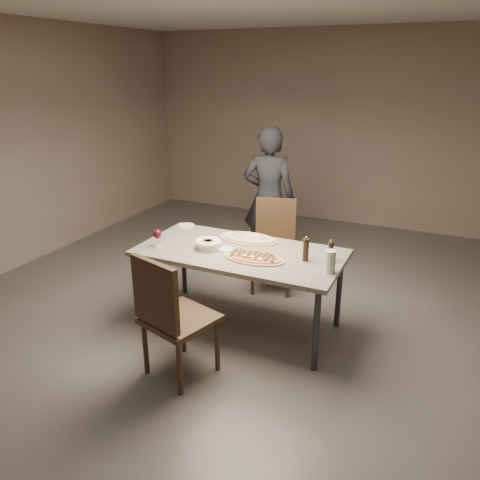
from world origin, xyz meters
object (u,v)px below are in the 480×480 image
at_px(bread_basket, 208,243).
at_px(pepper_mill_left, 306,249).
at_px(chair_far, 274,239).
at_px(diner, 269,199).
at_px(chair_near, 170,312).
at_px(zucchini_pizza, 253,257).
at_px(ham_pizza, 248,238).
at_px(dining_table, 240,257).
at_px(carafe, 330,262).

distance_m(bread_basket, pepper_mill_left, 0.87).
distance_m(chair_far, diner, 0.63).
distance_m(chair_near, chair_far, 1.87).
bearing_deg(pepper_mill_left, diner, 122.09).
height_order(chair_far, diner, diner).
height_order(zucchini_pizza, chair_near, chair_near).
relative_size(ham_pizza, bread_basket, 2.46).
xyz_separation_m(dining_table, bread_basket, (-0.28, -0.07, 0.11)).
bearing_deg(carafe, chair_far, 129.01).
height_order(bread_basket, diner, diner).
xyz_separation_m(zucchini_pizza, carafe, (0.65, -0.00, 0.07)).
bearing_deg(chair_near, carafe, 55.78).
xyz_separation_m(pepper_mill_left, chair_near, (-0.74, -0.94, -0.28)).
height_order(dining_table, pepper_mill_left, pepper_mill_left).
bearing_deg(carafe, ham_pizza, 155.37).
relative_size(chair_far, diner, 0.57).
bearing_deg(pepper_mill_left, chair_near, -127.91).
bearing_deg(carafe, bread_basket, 177.48).
height_order(carafe, diner, diner).
bearing_deg(diner, pepper_mill_left, 112.85).
bearing_deg(bread_basket, chair_near, -81.17).
relative_size(zucchini_pizza, ham_pizza, 0.95).
bearing_deg(chair_near, pepper_mill_left, 68.57).
xyz_separation_m(bread_basket, chair_far, (0.25, 1.02, -0.26)).
height_order(dining_table, bread_basket, bread_basket).
height_order(ham_pizza, carafe, carafe).
relative_size(pepper_mill_left, carafe, 1.19).
xyz_separation_m(ham_pizza, chair_near, (-0.10, -1.20, -0.20)).
bearing_deg(chair_far, diner, -75.87).
bearing_deg(dining_table, chair_far, 91.92).
relative_size(bread_basket, pepper_mill_left, 1.07).
xyz_separation_m(ham_pizza, bread_basket, (-0.23, -0.35, 0.03)).
bearing_deg(dining_table, pepper_mill_left, 2.28).
relative_size(dining_table, diner, 1.08).
bearing_deg(zucchini_pizza, pepper_mill_left, 14.84).
xyz_separation_m(ham_pizza, chair_far, (0.02, 0.66, -0.23)).
bearing_deg(ham_pizza, diner, 83.75).
bearing_deg(dining_table, chair_near, -99.02).
relative_size(dining_table, chair_far, 1.88).
bearing_deg(pepper_mill_left, dining_table, -177.72).
relative_size(bread_basket, chair_near, 0.23).
distance_m(dining_table, bread_basket, 0.31).
bearing_deg(bread_basket, ham_pizza, 56.82).
height_order(pepper_mill_left, chair_near, chair_near).
height_order(bread_basket, carafe, carafe).
relative_size(bread_basket, diner, 0.14).
xyz_separation_m(dining_table, zucchini_pizza, (0.18, -0.12, 0.07)).
bearing_deg(chair_near, bread_basket, 115.30).
distance_m(zucchini_pizza, carafe, 0.65).
height_order(zucchini_pizza, diner, diner).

